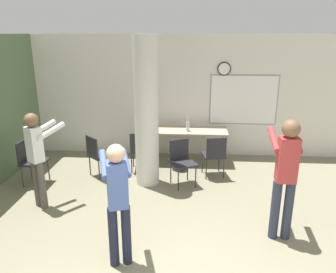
# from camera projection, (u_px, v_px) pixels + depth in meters

# --- Properties ---
(wall_back) EXTENTS (8.00, 0.15, 2.80)m
(wall_back) POSITION_uv_depth(u_px,v_px,m) (183.00, 96.00, 7.63)
(wall_back) COLOR silver
(wall_back) RESTS_ON ground_plane
(support_pillar) EXTENTS (0.45, 0.45, 2.80)m
(support_pillar) POSITION_uv_depth(u_px,v_px,m) (146.00, 113.00, 6.04)
(support_pillar) COLOR silver
(support_pillar) RESTS_ON ground_plane
(folding_table) EXTENTS (1.90, 0.69, 0.75)m
(folding_table) POSITION_uv_depth(u_px,v_px,m) (185.00, 132.00, 7.34)
(folding_table) COLOR tan
(folding_table) RESTS_ON ground_plane
(bottle_on_table) EXTENTS (0.08, 0.08, 0.30)m
(bottle_on_table) POSITION_uv_depth(u_px,v_px,m) (188.00, 126.00, 7.18)
(bottle_on_table) COLOR silver
(bottle_on_table) RESTS_ON folding_table
(waste_bin) EXTENTS (0.27, 0.27, 0.34)m
(waste_bin) POSITION_uv_depth(u_px,v_px,m) (179.00, 162.00, 7.01)
(waste_bin) COLOR #38383D
(waste_bin) RESTS_ON ground_plane
(chair_table_front) EXTENTS (0.59, 0.59, 0.87)m
(chair_table_front) POSITION_uv_depth(u_px,v_px,m) (182.00, 159.00, 6.25)
(chair_table_front) COLOR #232328
(chair_table_front) RESTS_ON ground_plane
(chair_table_left) EXTENTS (0.47, 0.47, 0.87)m
(chair_table_left) POSITION_uv_depth(u_px,v_px,m) (140.00, 148.00, 6.84)
(chair_table_left) COLOR #232328
(chair_table_left) RESTS_ON ground_plane
(chair_table_right) EXTENTS (0.52, 0.52, 0.87)m
(chair_table_right) POSITION_uv_depth(u_px,v_px,m) (214.00, 153.00, 6.57)
(chair_table_right) COLOR #232328
(chair_table_right) RESTS_ON ground_plane
(chair_by_left_wall) EXTENTS (0.44, 0.44, 0.87)m
(chair_by_left_wall) POSITION_uv_depth(u_px,v_px,m) (30.00, 159.00, 6.26)
(chair_by_left_wall) COLOR #232328
(chair_by_left_wall) RESTS_ON ground_plane
(chair_near_pillar) EXTENTS (0.62, 0.62, 0.87)m
(chair_near_pillar) POSITION_uv_depth(u_px,v_px,m) (98.00, 153.00, 6.59)
(chair_near_pillar) COLOR #232328
(chair_near_pillar) RESTS_ON ground_plane
(person_watching_back) EXTENTS (0.58, 0.65, 1.62)m
(person_watching_back) POSITION_uv_depth(u_px,v_px,m) (37.00, 153.00, 5.30)
(person_watching_back) COLOR #514C47
(person_watching_back) RESTS_ON ground_plane
(person_playing_side) EXTENTS (0.38, 0.69, 1.75)m
(person_playing_side) POSITION_uv_depth(u_px,v_px,m) (286.00, 171.00, 4.44)
(person_playing_side) COLOR #2D3347
(person_playing_side) RESTS_ON ground_plane
(person_playing_front) EXTENTS (0.49, 0.64, 1.61)m
(person_playing_front) POSITION_uv_depth(u_px,v_px,m) (118.00, 196.00, 3.93)
(person_playing_front) COLOR #1E2338
(person_playing_front) RESTS_ON ground_plane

